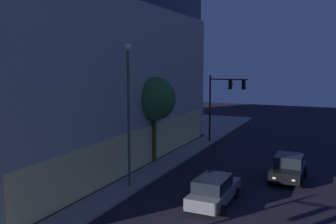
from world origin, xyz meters
name	(u,v)px	position (x,y,z in m)	size (l,w,h in m)	color
modern_building	(8,67)	(10.18, 21.90, 7.57)	(28.72, 26.79, 15.28)	#4C4C51
traffic_light_far_corner	(223,95)	(21.33, 5.68, 4.79)	(0.37, 3.74, 6.57)	black
street_lamp_sidewalk	(128,99)	(5.85, 7.32, 5.65)	(0.44, 0.44, 8.89)	#4A4A4A
sidewalk_tree	(154,99)	(11.88, 8.54, 5.10)	(3.42, 3.42, 6.69)	#4A421E
car_grey	(214,190)	(5.32, 1.61, 0.83)	(4.83, 2.06, 1.63)	slate
car_black	(288,168)	(11.62, -1.65, 0.87)	(4.09, 2.24, 1.70)	black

